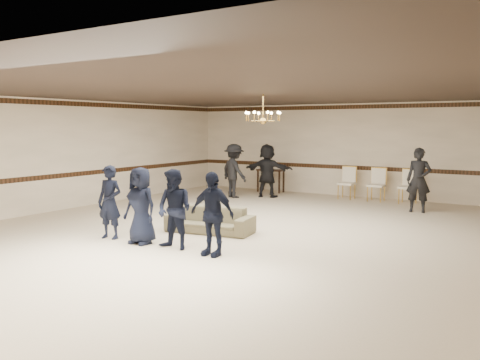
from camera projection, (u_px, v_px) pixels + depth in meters
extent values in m
cube|color=beige|center=(241.00, 231.00, 11.82)|extent=(12.00, 14.00, 0.01)
cube|color=black|center=(241.00, 92.00, 11.48)|extent=(12.00, 14.00, 0.01)
cube|color=beige|center=(349.00, 150.00, 17.53)|extent=(12.00, 0.01, 3.20)
cube|color=beige|center=(68.00, 154.00, 14.83)|extent=(0.01, 14.00, 3.20)
cube|color=#3C2112|center=(348.00, 167.00, 17.59)|extent=(12.00, 0.02, 0.14)
cube|color=#3C2112|center=(350.00, 107.00, 17.36)|extent=(12.00, 0.02, 0.14)
imported|color=black|center=(110.00, 202.00, 10.92)|extent=(0.63, 0.46, 1.59)
imported|color=black|center=(141.00, 206.00, 10.44)|extent=(0.78, 0.51, 1.59)
imported|color=black|center=(175.00, 209.00, 9.96)|extent=(0.79, 0.62, 1.59)
imported|color=black|center=(212.00, 214.00, 9.49)|extent=(0.94, 0.40, 1.59)
imported|color=brown|center=(210.00, 220.00, 11.59)|extent=(2.09, 1.10, 0.58)
imported|color=black|center=(234.00, 171.00, 17.19)|extent=(1.35, 1.08, 1.83)
imported|color=black|center=(267.00, 171.00, 17.30)|extent=(1.76, 0.80, 1.83)
imported|color=black|center=(419.00, 180.00, 14.26)|extent=(0.71, 0.51, 1.83)
cube|color=black|center=(271.00, 181.00, 18.67)|extent=(1.01, 0.44, 0.84)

